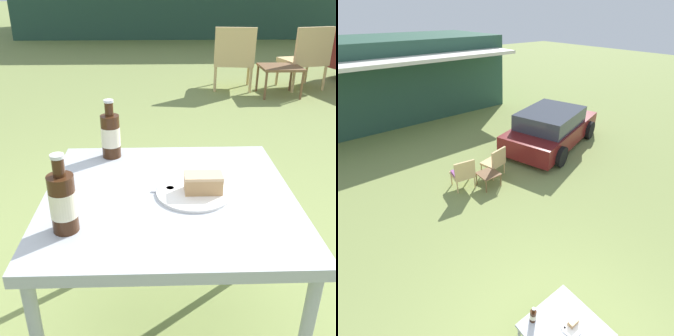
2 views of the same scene
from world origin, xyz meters
TOP-DOWN VIEW (x-y plane):
  - cabin_building at (1.26, 11.26)m, footprint 9.70×5.47m
  - parked_car at (4.61, 4.57)m, footprint 4.20×2.79m
  - wicker_chair_cushioned at (1.01, 4.16)m, footprint 0.59×0.56m
  - wicker_chair_plain at (1.99, 4.14)m, footprint 0.62×0.59m
  - garden_side_table at (1.56, 3.84)m, footprint 0.51×0.49m
  - patio_table at (0.00, 0.00)m, footprint 0.87×0.83m
  - cake_on_plate at (0.10, -0.01)m, footprint 0.26×0.26m
  - cola_bottle_near at (-0.23, 0.33)m, footprint 0.08×0.08m
  - fork at (0.02, 0.00)m, footprint 0.17×0.03m
  - loose_bottle_cap at (0.01, 0.02)m, footprint 0.03×0.03m

SIDE VIEW (x-z plane):
  - garden_side_table at x=1.56m, z-range 0.15..0.52m
  - wicker_chair_cushioned at x=1.01m, z-range 0.03..0.86m
  - wicker_chair_plain at x=1.99m, z-range 0.04..0.87m
  - parked_car at x=4.61m, z-range -0.02..1.22m
  - patio_table at x=0.00m, z-range 0.28..0.98m
  - fork at x=0.02m, z-range 0.69..0.70m
  - loose_bottle_cap at x=0.01m, z-range 0.69..0.70m
  - cake_on_plate at x=0.10m, z-range 0.68..0.76m
  - cola_bottle_near at x=-0.23m, z-range 0.67..0.91m
  - cabin_building at x=1.26m, z-range 0.01..3.05m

